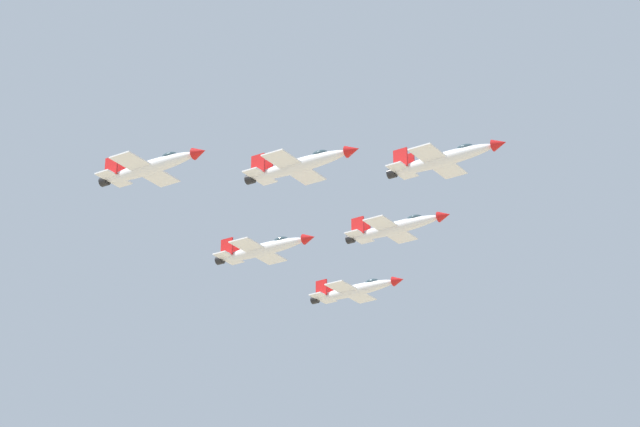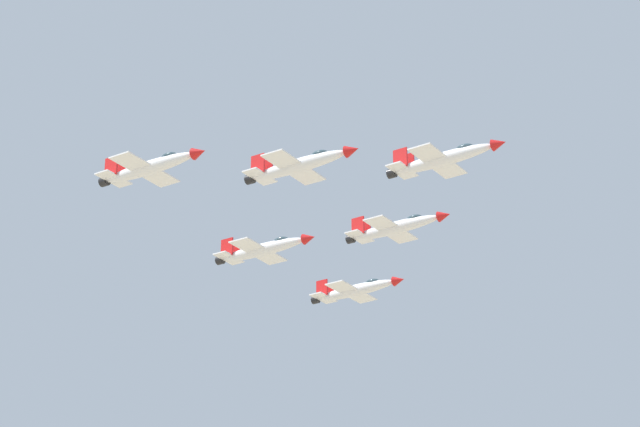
% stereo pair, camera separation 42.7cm
% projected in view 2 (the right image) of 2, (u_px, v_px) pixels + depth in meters
% --- Properties ---
extents(jet_lead, '(10.32, 15.42, 3.48)m').
position_uv_depth(jet_lead, '(443.00, 159.00, 159.17)').
color(jet_lead, white).
extents(jet_left_wingman, '(10.08, 15.06, 3.40)m').
position_uv_depth(jet_left_wingman, '(395.00, 227.00, 174.25)').
color(jet_left_wingman, white).
extents(jet_right_wingman, '(10.21, 15.21, 3.45)m').
position_uv_depth(jet_right_wingman, '(299.00, 165.00, 156.39)').
color(jet_right_wingman, white).
extents(jet_left_outer, '(10.00, 14.99, 3.36)m').
position_uv_depth(jet_left_outer, '(355.00, 290.00, 189.02)').
color(jet_left_outer, white).
extents(jet_right_outer, '(10.04, 14.98, 3.39)m').
position_uv_depth(jet_right_outer, '(150.00, 167.00, 153.84)').
color(jet_right_outer, white).
extents(jet_slot_rear, '(9.83, 14.63, 3.32)m').
position_uv_depth(jet_slot_rear, '(263.00, 249.00, 170.59)').
color(jet_slot_rear, white).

